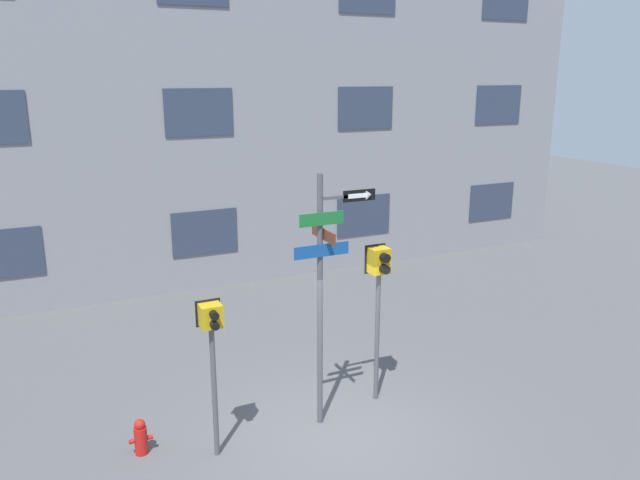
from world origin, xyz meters
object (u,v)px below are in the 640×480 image
at_px(street_sign_pole, 325,279).
at_px(fire_hydrant, 141,437).
at_px(pedestrian_signal_right, 379,280).
at_px(pedestrian_signal_left, 212,338).

bearing_deg(street_sign_pole, fire_hydrant, 172.66).
relative_size(pedestrian_signal_right, fire_hydrant, 4.90).
bearing_deg(pedestrian_signal_left, street_sign_pole, 4.40).
height_order(street_sign_pole, fire_hydrant, street_sign_pole).
relative_size(pedestrian_signal_left, pedestrian_signal_right, 0.87).
height_order(pedestrian_signal_right, fire_hydrant, pedestrian_signal_right).
bearing_deg(pedestrian_signal_right, pedestrian_signal_left, -171.95).
xyz_separation_m(street_sign_pole, pedestrian_signal_right, (1.16, 0.29, -0.27)).
height_order(street_sign_pole, pedestrian_signal_left, street_sign_pole).
bearing_deg(pedestrian_signal_left, fire_hydrant, 153.29).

